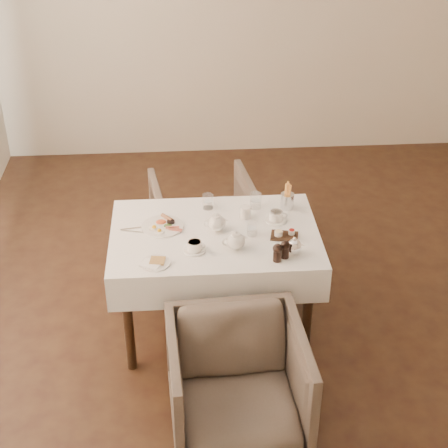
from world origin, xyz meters
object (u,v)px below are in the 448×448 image
at_px(table, 215,248).
at_px(armchair_far, 204,222).
at_px(breakfast_plate, 163,226).
at_px(teapot_centre, 217,222).
at_px(armchair_near, 237,384).

height_order(table, armchair_far, table).
distance_m(table, breakfast_plate, 0.35).
bearing_deg(breakfast_plate, teapot_centre, -26.67).
bearing_deg(armchair_near, armchair_far, 90.09).
distance_m(table, armchair_near, 0.93).
bearing_deg(armchair_far, teapot_centre, 85.14).
xyz_separation_m(table, armchair_far, (-0.04, 0.81, -0.30)).
distance_m(armchair_near, teapot_centre, 1.02).
distance_m(armchair_near, breakfast_plate, 1.12).
xyz_separation_m(table, breakfast_plate, (-0.32, 0.09, 0.13)).
relative_size(armchair_near, armchair_far, 1.00).
distance_m(breakfast_plate, teapot_centre, 0.34).
xyz_separation_m(armchair_near, breakfast_plate, (-0.38, 0.96, 0.43)).
bearing_deg(teapot_centre, armchair_far, 83.64).
height_order(armchair_near, teapot_centre, teapot_centre).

